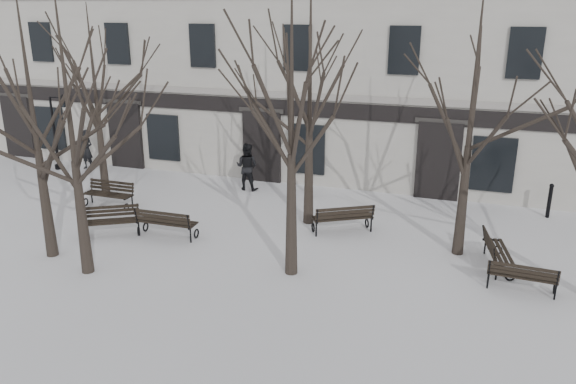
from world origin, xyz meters
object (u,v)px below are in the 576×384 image
at_px(bench_0, 109,220).
at_px(bench_4, 343,217).
at_px(bench_1, 166,222).
at_px(bench_5, 496,250).
at_px(bench_2, 522,276).
at_px(lamp_post, 58,126).
at_px(tree_0, 30,94).
at_px(tree_2, 292,91).
at_px(bench_3, 109,193).
at_px(tree_1, 68,102).

height_order(bench_0, bench_4, bench_4).
height_order(bench_1, bench_5, bench_1).
xyz_separation_m(bench_0, bench_2, (12.08, 0.19, -0.04)).
bearing_deg(lamp_post, bench_1, -32.48).
bearing_deg(lamp_post, tree_0, -51.76).
bearing_deg(tree_2, bench_5, 23.16).
bearing_deg(bench_2, lamp_post, -13.43).
xyz_separation_m(bench_3, lamp_post, (-4.99, 3.49, 1.43)).
relative_size(tree_0, bench_0, 4.00).
distance_m(bench_4, bench_5, 4.68).
bearing_deg(lamp_post, bench_0, -40.85).
xyz_separation_m(tree_0, bench_2, (12.74, 2.05, -4.21)).
bearing_deg(bench_3, tree_2, -20.52).
bearing_deg(bench_1, tree_1, 73.37).
height_order(bench_5, lamp_post, lamp_post).
bearing_deg(bench_2, bench_5, -62.29).
height_order(tree_2, lamp_post, tree_2).
relative_size(bench_0, bench_1, 0.97).
xyz_separation_m(bench_0, bench_3, (-1.66, 2.26, 0.00)).
height_order(tree_0, tree_2, tree_2).
bearing_deg(bench_1, bench_2, 177.88).
bearing_deg(bench_5, bench_0, 87.27).
height_order(bench_1, bench_3, bench_1).
distance_m(tree_2, bench_3, 9.54).
height_order(tree_0, bench_0, tree_0).
bearing_deg(bench_5, bench_1, 86.49).
relative_size(bench_1, bench_4, 0.98).
xyz_separation_m(tree_1, lamp_post, (-7.67, 8.17, -2.69)).
bearing_deg(tree_2, bench_3, 159.62).
height_order(tree_1, tree_2, tree_2).
height_order(bench_2, bench_3, bench_3).
bearing_deg(bench_4, bench_3, -29.30).
bearing_deg(bench_4, bench_1, -8.08).
bearing_deg(bench_1, lamp_post, -33.58).
relative_size(tree_2, bench_3, 4.27).
bearing_deg(bench_3, tree_0, -76.44).
distance_m(tree_0, tree_1, 1.76).
bearing_deg(bench_1, tree_2, 165.61).
bearing_deg(bench_4, tree_2, 47.70).
bearing_deg(tree_0, bench_0, 70.58).
xyz_separation_m(tree_1, bench_3, (-2.68, 4.68, -4.13)).
bearing_deg(tree_1, bench_1, 74.47).
bearing_deg(bench_4, bench_5, 135.98).
xyz_separation_m(bench_0, bench_4, (6.90, 2.57, 0.03)).
xyz_separation_m(tree_1, tree_2, (5.25, 1.74, 0.28)).
distance_m(bench_2, bench_4, 5.71).
relative_size(bench_2, bench_3, 0.92).
bearing_deg(bench_4, tree_0, -0.96).
bearing_deg(bench_0, bench_5, -23.21).
xyz_separation_m(tree_2, bench_1, (-4.47, 1.06, -4.38)).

